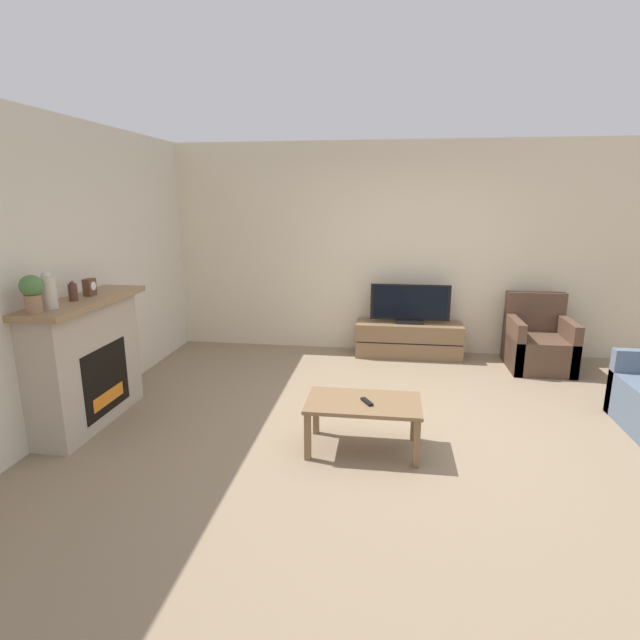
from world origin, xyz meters
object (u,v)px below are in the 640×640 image
potted_plant (32,292)px  tv_stand (409,339)px  mantel_vase_left (48,291)px  remote (367,402)px  mantel_clock (90,287)px  tv (410,305)px  armchair (538,344)px  fireplace (87,361)px  coffee_table (363,408)px  mantel_vase_centre_left (73,292)px

potted_plant → tv_stand: (2.91, 2.97, -1.10)m
mantel_vase_left → remote: bearing=4.7°
mantel_clock → tv: size_ratio=0.15×
potted_plant → remote: (2.49, 0.38, -0.89)m
armchair → remote: size_ratio=5.83×
fireplace → potted_plant: bearing=-88.3°
mantel_vase_left → potted_plant: 0.17m
mantel_vase_left → armchair: size_ratio=0.34×
fireplace → coffee_table: bearing=-4.0°
tv → mantel_vase_centre_left: bearing=-139.5°
tv → remote: (-0.42, -2.59, -0.24)m
tv → remote: bearing=-99.2°
mantel_clock → tv: mantel_clock is taller
mantel_vase_centre_left → coffee_table: bearing=-1.7°
fireplace → mantel_vase_centre_left: bearing=-80.7°
mantel_vase_centre_left → armchair: bearing=26.9°
tv_stand → armchair: size_ratio=1.53×
fireplace → coffee_table: fireplace is taller
mantel_vase_centre_left → tv: mantel_vase_centre_left is taller
mantel_clock → mantel_vase_left: bearing=-90.1°
mantel_vase_centre_left → remote: size_ratio=1.12×
mantel_clock → potted_plant: 0.72m
armchair → mantel_vase_left: bearing=-150.0°
potted_plant → armchair: potted_plant is taller
potted_plant → remote: potted_plant is taller
potted_plant → tv: potted_plant is taller
mantel_clock → remote: mantel_clock is taller
mantel_vase_centre_left → tv: size_ratio=0.17×
tv → coffee_table: bearing=-99.9°
potted_plant → tv_stand: 4.30m
fireplace → potted_plant: potted_plant is taller
mantel_vase_left → tv_stand: size_ratio=0.22×
armchair → tv: bearing=171.4°
mantel_vase_left → potted_plant: mantel_vase_left is taller
potted_plant → remote: 2.67m
mantel_clock → armchair: mantel_clock is taller
fireplace → mantel_clock: (0.02, 0.14, 0.64)m
fireplace → armchair: 4.95m
potted_plant → coffee_table: size_ratio=0.32×
fireplace → remote: size_ratio=9.12×
tv → armchair: (1.53, -0.23, -0.39)m
mantel_clock → potted_plant: bearing=-90.1°
mantel_vase_centre_left → fireplace: bearing=99.3°
potted_plant → mantel_vase_centre_left: bearing=90.0°
tv_stand → coffee_table: size_ratio=1.47×
fireplace → mantel_clock: bearing=82.7°
tv_stand → coffee_table: (-0.45, -2.56, 0.14)m
mantel_vase_left → mantel_vase_centre_left: bearing=90.0°
mantel_vase_centre_left → armchair: (4.44, 2.25, -0.95)m
mantel_vase_left → armchair: (4.44, 2.56, -1.00)m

